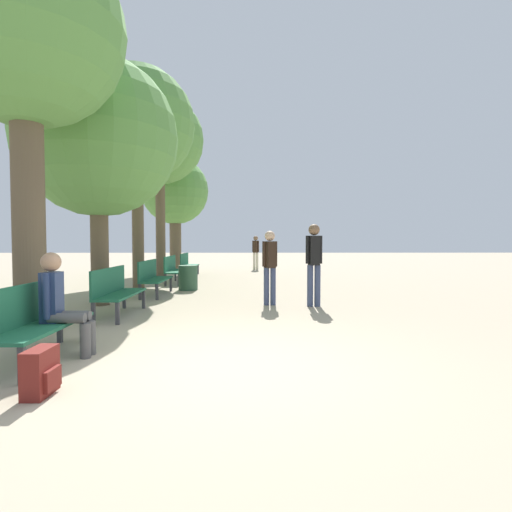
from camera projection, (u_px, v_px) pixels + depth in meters
name	position (u px, v px, depth m)	size (l,w,h in m)	color
ground_plane	(218.00, 365.00, 4.55)	(80.00, 80.00, 0.00)	tan
bench_row_0	(35.00, 318.00, 4.70)	(0.49, 1.70, 0.90)	#1E6042
bench_row_1	(115.00, 289.00, 7.47)	(0.49, 1.70, 0.90)	#1E6042
bench_row_2	(152.00, 276.00, 10.24)	(0.49, 1.70, 0.90)	#1E6042
bench_row_3	(174.00, 268.00, 13.01)	(0.49, 1.70, 0.90)	#1E6042
bench_row_4	(188.00, 263.00, 15.78)	(0.49, 1.70, 0.90)	#1E6042
tree_row_0	(25.00, 32.00, 5.81)	(2.87, 2.87, 5.97)	brown
tree_row_1	(98.00, 138.00, 8.57)	(3.40, 3.40, 5.33)	brown
tree_row_2	(137.00, 125.00, 11.45)	(3.32, 3.32, 6.41)	brown
tree_row_3	(160.00, 141.00, 14.30)	(3.14, 3.14, 6.59)	brown
tree_row_4	(175.00, 192.00, 17.13)	(2.86, 2.86, 4.96)	brown
person_seated	(61.00, 302.00, 4.85)	(0.61, 0.35, 1.27)	#4C4C4C
backpack	(41.00, 372.00, 3.64)	(0.23, 0.37, 0.43)	maroon
pedestrian_near	(314.00, 259.00, 8.50)	(0.36, 0.26, 1.76)	#384260
pedestrian_mid	(256.00, 250.00, 19.09)	(0.33, 0.28, 1.62)	beige
pedestrian_far	(270.00, 263.00, 8.68)	(0.33, 0.28, 1.62)	#384260
trash_bin	(188.00, 278.00, 11.32)	(0.54, 0.54, 0.70)	#2D5138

